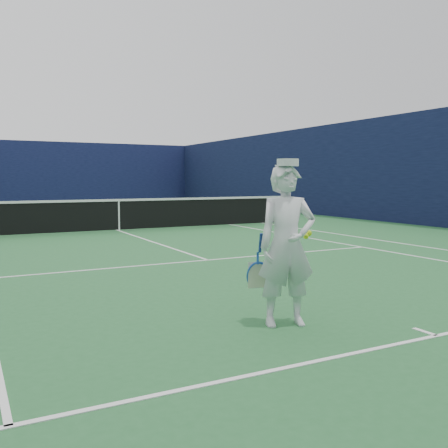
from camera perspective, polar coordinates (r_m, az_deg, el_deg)
name	(u,v)px	position (r m, az deg, el deg)	size (l,w,h in m)	color
ground	(119,231)	(16.02, -11.89, -0.78)	(80.00, 80.00, 0.00)	#256331
court_markings	(119,231)	(16.02, -11.89, -0.77)	(11.03, 23.83, 0.01)	white
windscreen_fence	(118,167)	(15.94, -12.02, 6.38)	(20.12, 36.12, 4.00)	#0F1439
tennis_net	(119,213)	(15.98, -11.92, 1.20)	(12.88, 0.09, 1.07)	#141E4C
tennis_player	(287,245)	(5.57, 7.18, -2.41)	(0.75, 0.65, 1.85)	white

